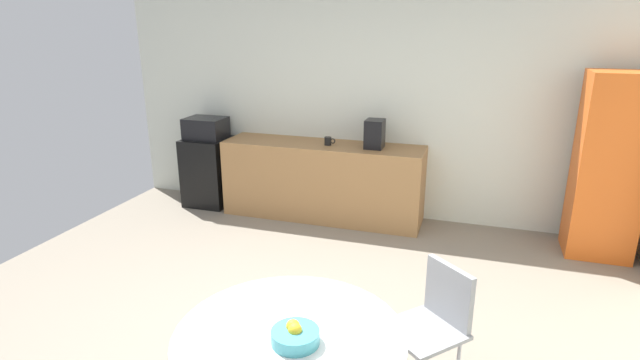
{
  "coord_description": "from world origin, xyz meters",
  "views": [
    {
      "loc": [
        1.3,
        -2.7,
        2.26
      ],
      "look_at": [
        0.05,
        1.19,
        0.95
      ],
      "focal_mm": 27.91,
      "sensor_mm": 36.0,
      "label": 1
    }
  ],
  "objects_px": {
    "mini_fridge": "(209,171)",
    "locker_cabinet": "(609,167)",
    "coffee_maker": "(375,134)",
    "chair_gray": "(436,314)",
    "fruit_bowl": "(295,335)",
    "mug_white": "(328,141)",
    "microwave": "(206,128)",
    "round_table": "(290,353)"
  },
  "relations": [
    {
      "from": "mini_fridge",
      "to": "locker_cabinet",
      "type": "height_order",
      "value": "locker_cabinet"
    },
    {
      "from": "mini_fridge",
      "to": "coffee_maker",
      "type": "distance_m",
      "value": 2.22
    },
    {
      "from": "chair_gray",
      "to": "coffee_maker",
      "type": "relative_size",
      "value": 2.59
    },
    {
      "from": "chair_gray",
      "to": "mini_fridge",
      "type": "bearing_deg",
      "value": 140.15
    },
    {
      "from": "locker_cabinet",
      "to": "coffee_maker",
      "type": "xyz_separation_m",
      "value": [
        -2.33,
        0.1,
        0.15
      ]
    },
    {
      "from": "fruit_bowl",
      "to": "coffee_maker",
      "type": "height_order",
      "value": "coffee_maker"
    },
    {
      "from": "locker_cabinet",
      "to": "mug_white",
      "type": "bearing_deg",
      "value": 178.69
    },
    {
      "from": "microwave",
      "to": "chair_gray",
      "type": "distance_m",
      "value": 4.04
    },
    {
      "from": "round_table",
      "to": "chair_gray",
      "type": "xyz_separation_m",
      "value": [
        0.68,
        0.76,
        -0.1
      ]
    },
    {
      "from": "microwave",
      "to": "fruit_bowl",
      "type": "bearing_deg",
      "value": -54.09
    },
    {
      "from": "fruit_bowl",
      "to": "chair_gray",
      "type": "bearing_deg",
      "value": 52.52
    },
    {
      "from": "chair_gray",
      "to": "fruit_bowl",
      "type": "height_order",
      "value": "fruit_bowl"
    },
    {
      "from": "fruit_bowl",
      "to": "mug_white",
      "type": "height_order",
      "value": "mug_white"
    },
    {
      "from": "microwave",
      "to": "round_table",
      "type": "xyz_separation_m",
      "value": [
        2.4,
        -3.33,
        -0.37
      ]
    },
    {
      "from": "mug_white",
      "to": "fruit_bowl",
      "type": "bearing_deg",
      "value": -75.75
    },
    {
      "from": "microwave",
      "to": "coffee_maker",
      "type": "relative_size",
      "value": 1.5
    },
    {
      "from": "chair_gray",
      "to": "fruit_bowl",
      "type": "bearing_deg",
      "value": -127.48
    },
    {
      "from": "mini_fridge",
      "to": "fruit_bowl",
      "type": "bearing_deg",
      "value": -54.09
    },
    {
      "from": "locker_cabinet",
      "to": "chair_gray",
      "type": "relative_size",
      "value": 2.2
    },
    {
      "from": "round_table",
      "to": "chair_gray",
      "type": "relative_size",
      "value": 1.44
    },
    {
      "from": "round_table",
      "to": "coffee_maker",
      "type": "relative_size",
      "value": 3.74
    },
    {
      "from": "microwave",
      "to": "fruit_bowl",
      "type": "relative_size",
      "value": 1.98
    },
    {
      "from": "chair_gray",
      "to": "coffee_maker",
      "type": "distance_m",
      "value": 2.79
    },
    {
      "from": "round_table",
      "to": "mug_white",
      "type": "distance_m",
      "value": 3.4
    },
    {
      "from": "fruit_bowl",
      "to": "mug_white",
      "type": "xyz_separation_m",
      "value": [
        -0.85,
        3.36,
        0.17
      ]
    },
    {
      "from": "chair_gray",
      "to": "coffee_maker",
      "type": "height_order",
      "value": "coffee_maker"
    },
    {
      "from": "locker_cabinet",
      "to": "mug_white",
      "type": "height_order",
      "value": "locker_cabinet"
    },
    {
      "from": "round_table",
      "to": "coffee_maker",
      "type": "distance_m",
      "value": 3.37
    },
    {
      "from": "locker_cabinet",
      "to": "mug_white",
      "type": "xyz_separation_m",
      "value": [
        -2.86,
        0.07,
        0.04
      ]
    },
    {
      "from": "mug_white",
      "to": "chair_gray",
      "type": "bearing_deg",
      "value": -59.76
    },
    {
      "from": "mini_fridge",
      "to": "round_table",
      "type": "height_order",
      "value": "mini_fridge"
    },
    {
      "from": "fruit_bowl",
      "to": "coffee_maker",
      "type": "distance_m",
      "value": 3.42
    },
    {
      "from": "mini_fridge",
      "to": "coffee_maker",
      "type": "xyz_separation_m",
      "value": [
        2.13,
        0.0,
        0.63
      ]
    },
    {
      "from": "microwave",
      "to": "chair_gray",
      "type": "relative_size",
      "value": 0.58
    },
    {
      "from": "mini_fridge",
      "to": "locker_cabinet",
      "type": "relative_size",
      "value": 0.47
    },
    {
      "from": "chair_gray",
      "to": "fruit_bowl",
      "type": "xyz_separation_m",
      "value": [
        -0.63,
        -0.82,
        0.26
      ]
    },
    {
      "from": "microwave",
      "to": "locker_cabinet",
      "type": "relative_size",
      "value": 0.26
    },
    {
      "from": "chair_gray",
      "to": "fruit_bowl",
      "type": "relative_size",
      "value": 3.42
    },
    {
      "from": "locker_cabinet",
      "to": "round_table",
      "type": "bearing_deg",
      "value": -122.58
    },
    {
      "from": "chair_gray",
      "to": "mug_white",
      "type": "bearing_deg",
      "value": 120.24
    },
    {
      "from": "locker_cabinet",
      "to": "fruit_bowl",
      "type": "bearing_deg",
      "value": -121.41
    },
    {
      "from": "coffee_maker",
      "to": "microwave",
      "type": "bearing_deg",
      "value": 180.0
    }
  ]
}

